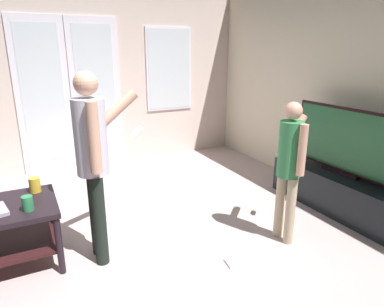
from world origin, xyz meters
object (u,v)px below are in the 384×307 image
flat_screen_tv (345,141)px  cup_by_laptop (35,185)px  tv_stand (338,191)px  person_adult (94,153)px  cup_near_edge (28,203)px  person_child (290,161)px  loose_keyboard (252,259)px

flat_screen_tv → cup_by_laptop: size_ratio=10.03×
tv_stand → person_adult: 2.58m
person_adult → cup_near_edge: 0.60m
flat_screen_tv → tv_stand: bearing=-65.1°
person_child → cup_by_laptop: 2.16m
person_adult → loose_keyboard: person_adult is taller
loose_keyboard → cup_near_edge: cup_near_edge is taller
tv_stand → cup_by_laptop: (-2.90, 0.66, 0.37)m
cup_near_edge → loose_keyboard: bearing=-22.6°
tv_stand → cup_near_edge: cup_near_edge is taller
flat_screen_tv → cup_by_laptop: 2.97m
person_child → cup_near_edge: 2.11m
tv_stand → flat_screen_tv: flat_screen_tv is taller
person_child → cup_by_laptop: size_ratio=10.11×
person_child → cup_near_edge: bearing=165.7°
tv_stand → loose_keyboard: 1.44m
person_child → loose_keyboard: bearing=-163.0°
flat_screen_tv → person_adult: (-2.47, 0.25, 0.15)m
loose_keyboard → cup_by_laptop: cup_by_laptop is taller
tv_stand → cup_by_laptop: 2.99m
person_child → cup_near_edge: person_child is taller
person_adult → cup_by_laptop: bearing=136.6°
cup_near_edge → cup_by_laptop: (0.07, 0.35, 0.01)m
flat_screen_tv → cup_by_laptop: bearing=167.3°
loose_keyboard → person_adult: bearing=150.8°
person_child → cup_by_laptop: bearing=156.2°
tv_stand → person_adult: bearing=174.2°
person_adult → cup_by_laptop: 0.68m
person_child → flat_screen_tv: bearing=13.2°
loose_keyboard → cup_near_edge: (-1.58, 0.66, 0.56)m
tv_stand → cup_near_edge: bearing=174.1°
tv_stand → loose_keyboard: (-1.39, -0.35, -0.19)m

